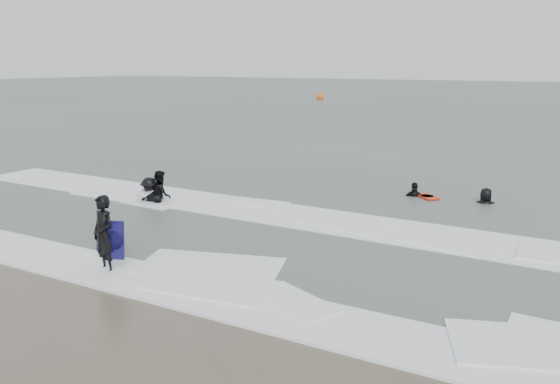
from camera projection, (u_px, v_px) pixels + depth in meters
The scene contains 10 objects.
ground at pixel (179, 277), 13.26m from camera, with size 320.00×320.00×0.00m, color brown.
sea at pixel (526, 98), 81.13m from camera, with size 320.00×320.00×0.00m, color #47544C.
surfer_centre at pixel (107, 272), 13.62m from camera, with size 0.72×0.47×1.98m, color black.
surfer_wading at pixel (161, 204), 20.15m from camera, with size 0.88×0.69×1.81m, color black.
surfer_breaker at pixel (151, 204), 20.10m from camera, with size 1.20×0.69×1.86m, color black.
surfer_right_near at pixel (414, 197), 21.14m from camera, with size 1.02×0.43×1.74m, color black.
surfer_right_far at pixel (485, 205), 20.06m from camera, with size 0.87×0.57×1.78m, color black.
surf_foam at pixel (259, 235), 16.39m from camera, with size 30.03×9.06×0.09m.
bodyboards at pixel (249, 204), 18.14m from camera, with size 9.62×11.95×1.25m.
buoy at pixel (320, 97), 76.93m from camera, with size 1.00×1.00×1.65m.
Camera 1 is at (8.22, -9.64, 5.07)m, focal length 35.00 mm.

